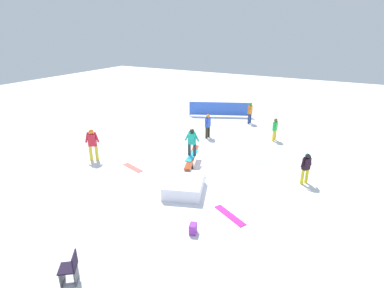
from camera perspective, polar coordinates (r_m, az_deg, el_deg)
The scene contains 15 objects.
ground_plane at distance 14.24m, azimuth -0.00°, elevation -4.73°, with size 60.00×60.00×0.00m, color white.
rail_feature at distance 14.00m, azimuth -0.00°, elevation -2.64°, with size 2.69×1.18×0.66m.
snow_kicker_ramp at distance 12.27m, azimuth -1.52°, elevation -7.89°, with size 1.80×1.50×0.53m, color white.
main_rider_on_rail at distance 13.71m, azimuth -0.00°, elevation 0.22°, with size 1.43×0.71×1.33m.
bystander_orange at distance 21.08m, azimuth 10.99°, elevation 6.04°, with size 0.65×0.24×1.49m.
bystander_black at distance 13.50m, azimuth 20.88°, elevation -4.10°, with size 0.51×0.42×1.39m.
bystander_red at distance 15.57m, azimuth -18.43°, elevation 0.16°, with size 0.45×0.65×1.64m.
bystander_green at distance 18.15m, azimuth 15.53°, elevation 2.92°, with size 0.62×0.23×1.36m.
bystander_blue at distance 17.96m, azimuth 3.02°, elevation 3.70°, with size 0.66×0.24×1.46m.
loose_snowboard_magenta at distance 11.03m, azimuth 7.19°, elevation -13.34°, with size 1.45×0.28×0.02m, color #D0289B.
loose_snowboard_coral at distance 14.59m, azimuth -11.22°, elevation -4.44°, with size 1.27×0.28×0.02m, color #E7685D.
loose_snowboard_white at distance 15.17m, azimuth 13.67°, elevation -3.61°, with size 1.24×0.28×0.02m, color white.
folding_chair at distance 8.98m, azimuth -22.20°, elevation -21.22°, with size 0.62×0.62×0.88m.
backpack_on_snow at distance 10.07m, azimuth 0.20°, elevation -15.84°, with size 0.30×0.22×0.34m, color purple.
safety_fence at distance 22.48m, azimuth 5.40°, elevation 6.67°, with size 1.89×4.22×1.10m.
Camera 1 is at (-11.26, -6.06, 6.26)m, focal length 28.00 mm.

